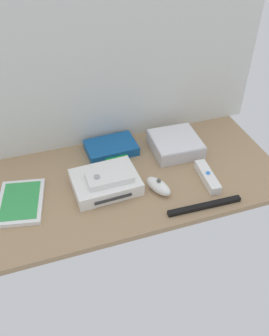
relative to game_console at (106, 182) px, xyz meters
The scene contains 10 objects.
ground_plane 11.09cm from the game_console, ahead, with size 100.00×48.00×2.00cm, color #9E7F5B.
back_wall 41.13cm from the game_console, 68.30° to the left, with size 110.00×1.20×64.00cm, color silver.
game_console is the anchor object (origin of this frame).
mini_computer 31.66cm from the game_console, 21.27° to the left, with size 17.55×17.55×5.30cm.
game_case 27.14cm from the game_console, behind, with size 17.09×21.31×1.56cm.
network_router 19.14cm from the game_console, 69.13° to the left, with size 18.48×12.93×3.40cm.
remote_wand 33.87cm from the game_console, 12.61° to the right, with size 4.68×15.03×3.40cm.
remote_nunchuk 17.20cm from the game_console, 24.09° to the right, with size 7.94×10.92×5.10cm.
remote_classic_pad 3.66cm from the game_console, 54.55° to the right, with size 14.46×8.11×2.40cm.
sensor_bar 32.37cm from the game_console, 34.83° to the right, with size 24.00×1.80×1.40cm, color black.
Camera 1 is at (-28.49, -85.93, 81.33)cm, focal length 38.41 mm.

